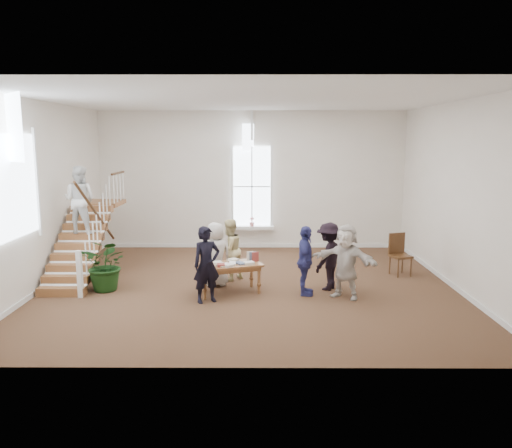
{
  "coord_description": "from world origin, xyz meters",
  "views": [
    {
      "loc": [
        0.22,
        -11.92,
        3.58
      ],
      "look_at": [
        0.16,
        0.4,
        1.49
      ],
      "focal_mm": 35.0,
      "sensor_mm": 36.0,
      "label": 1
    }
  ],
  "objects_px": {
    "elderly_woman": "(216,254)",
    "side_chair": "(399,251)",
    "woman_cluster_b": "(328,256)",
    "police_officer": "(207,265)",
    "floor_plant": "(107,264)",
    "woman_cluster_c": "(346,261)",
    "library_table": "(229,267)",
    "person_yellow": "(229,250)",
    "woman_cluster_a": "(305,261)"
  },
  "relations": [
    {
      "from": "side_chair",
      "to": "woman_cluster_c",
      "type": "bearing_deg",
      "value": -149.98
    },
    {
      "from": "floor_plant",
      "to": "elderly_woman",
      "type": "bearing_deg",
      "value": 8.93
    },
    {
      "from": "side_chair",
      "to": "library_table",
      "type": "bearing_deg",
      "value": -177.75
    },
    {
      "from": "woman_cluster_a",
      "to": "floor_plant",
      "type": "bearing_deg",
      "value": 93.01
    },
    {
      "from": "woman_cluster_b",
      "to": "side_chair",
      "type": "xyz_separation_m",
      "value": [
        2.07,
        1.35,
        -0.19
      ]
    },
    {
      "from": "elderly_woman",
      "to": "woman_cluster_a",
      "type": "distance_m",
      "value": 2.25
    },
    {
      "from": "person_yellow",
      "to": "woman_cluster_a",
      "type": "height_order",
      "value": "woman_cluster_a"
    },
    {
      "from": "person_yellow",
      "to": "floor_plant",
      "type": "bearing_deg",
      "value": -28.85
    },
    {
      "from": "police_officer",
      "to": "side_chair",
      "type": "distance_m",
      "value": 5.42
    },
    {
      "from": "elderly_woman",
      "to": "woman_cluster_b",
      "type": "height_order",
      "value": "woman_cluster_b"
    },
    {
      "from": "woman_cluster_a",
      "to": "woman_cluster_b",
      "type": "relative_size",
      "value": 1.0
    },
    {
      "from": "police_officer",
      "to": "side_chair",
      "type": "relative_size",
      "value": 1.53
    },
    {
      "from": "woman_cluster_a",
      "to": "side_chair",
      "type": "bearing_deg",
      "value": -49.1
    },
    {
      "from": "elderly_woman",
      "to": "person_yellow",
      "type": "xyz_separation_m",
      "value": [
        0.3,
        0.5,
        -0.0
      ]
    },
    {
      "from": "police_officer",
      "to": "side_chair",
      "type": "xyz_separation_m",
      "value": [
        4.9,
        2.32,
        -0.22
      ]
    },
    {
      "from": "side_chair",
      "to": "elderly_woman",
      "type": "bearing_deg",
      "value": 174.15
    },
    {
      "from": "woman_cluster_b",
      "to": "woman_cluster_c",
      "type": "xyz_separation_m",
      "value": [
        0.3,
        -0.65,
        0.04
      ]
    },
    {
      "from": "woman_cluster_c",
      "to": "side_chair",
      "type": "relative_size",
      "value": 1.53
    },
    {
      "from": "person_yellow",
      "to": "floor_plant",
      "type": "relative_size",
      "value": 1.24
    },
    {
      "from": "police_officer",
      "to": "woman_cluster_b",
      "type": "xyz_separation_m",
      "value": [
        2.83,
        0.97,
        -0.04
      ]
    },
    {
      "from": "elderly_woman",
      "to": "police_officer",
      "type": "bearing_deg",
      "value": 56.3
    },
    {
      "from": "library_table",
      "to": "woman_cluster_b",
      "type": "distance_m",
      "value": 2.41
    },
    {
      "from": "elderly_woman",
      "to": "woman_cluster_c",
      "type": "xyz_separation_m",
      "value": [
        3.03,
        -0.93,
        0.06
      ]
    },
    {
      "from": "police_officer",
      "to": "woman_cluster_b",
      "type": "distance_m",
      "value": 2.99
    },
    {
      "from": "library_table",
      "to": "elderly_woman",
      "type": "relative_size",
      "value": 1.05
    },
    {
      "from": "woman_cluster_a",
      "to": "woman_cluster_c",
      "type": "relative_size",
      "value": 0.95
    },
    {
      "from": "police_officer",
      "to": "floor_plant",
      "type": "relative_size",
      "value": 1.34
    },
    {
      "from": "police_officer",
      "to": "woman_cluster_c",
      "type": "distance_m",
      "value": 3.14
    },
    {
      "from": "woman_cluster_a",
      "to": "police_officer",
      "type": "bearing_deg",
      "value": 110.17
    },
    {
      "from": "woman_cluster_b",
      "to": "woman_cluster_c",
      "type": "height_order",
      "value": "woman_cluster_c"
    },
    {
      "from": "woman_cluster_a",
      "to": "woman_cluster_b",
      "type": "distance_m",
      "value": 0.75
    },
    {
      "from": "woman_cluster_b",
      "to": "floor_plant",
      "type": "distance_m",
      "value": 5.3
    },
    {
      "from": "woman_cluster_a",
      "to": "woman_cluster_b",
      "type": "height_order",
      "value": "woman_cluster_b"
    },
    {
      "from": "library_table",
      "to": "police_officer",
      "type": "bearing_deg",
      "value": -144.17
    },
    {
      "from": "side_chair",
      "to": "woman_cluster_a",
      "type": "bearing_deg",
      "value": -164.49
    },
    {
      "from": "floor_plant",
      "to": "side_chair",
      "type": "relative_size",
      "value": 1.15
    },
    {
      "from": "woman_cluster_a",
      "to": "woman_cluster_b",
      "type": "xyz_separation_m",
      "value": [
        0.6,
        0.45,
        0.0
      ]
    },
    {
      "from": "person_yellow",
      "to": "woman_cluster_c",
      "type": "xyz_separation_m",
      "value": [
        2.73,
        -1.43,
        0.06
      ]
    },
    {
      "from": "elderly_woman",
      "to": "woman_cluster_c",
      "type": "relative_size",
      "value": 0.93
    },
    {
      "from": "person_yellow",
      "to": "woman_cluster_a",
      "type": "distance_m",
      "value": 2.2
    },
    {
      "from": "person_yellow",
      "to": "woman_cluster_a",
      "type": "relative_size",
      "value": 0.98
    },
    {
      "from": "woman_cluster_c",
      "to": "side_chair",
      "type": "distance_m",
      "value": 2.68
    },
    {
      "from": "elderly_woman",
      "to": "side_chair",
      "type": "distance_m",
      "value": 4.92
    },
    {
      "from": "person_yellow",
      "to": "floor_plant",
      "type": "xyz_separation_m",
      "value": [
        -2.87,
        -0.9,
        -0.16
      ]
    },
    {
      "from": "person_yellow",
      "to": "woman_cluster_b",
      "type": "bearing_deg",
      "value": 115.93
    },
    {
      "from": "person_yellow",
      "to": "side_chair",
      "type": "relative_size",
      "value": 1.42
    },
    {
      "from": "library_table",
      "to": "floor_plant",
      "type": "relative_size",
      "value": 1.31
    },
    {
      "from": "person_yellow",
      "to": "side_chair",
      "type": "bearing_deg",
      "value": 140.94
    },
    {
      "from": "elderly_woman",
      "to": "side_chair",
      "type": "relative_size",
      "value": 1.43
    },
    {
      "from": "library_table",
      "to": "woman_cluster_a",
      "type": "height_order",
      "value": "woman_cluster_a"
    }
  ]
}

